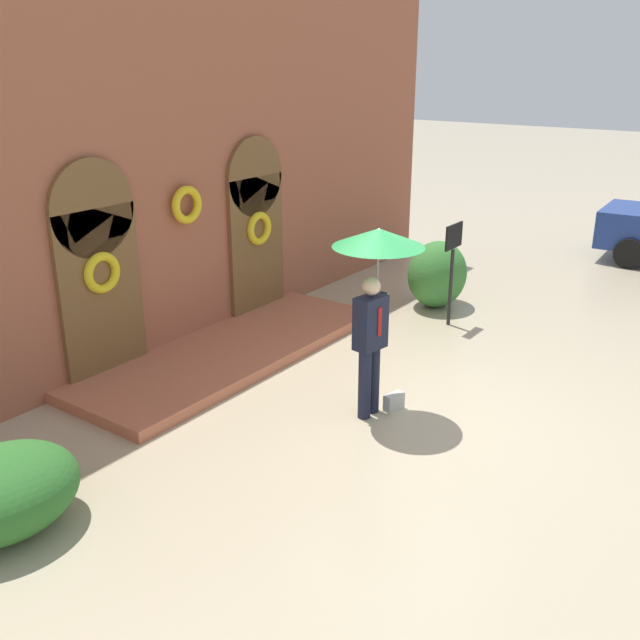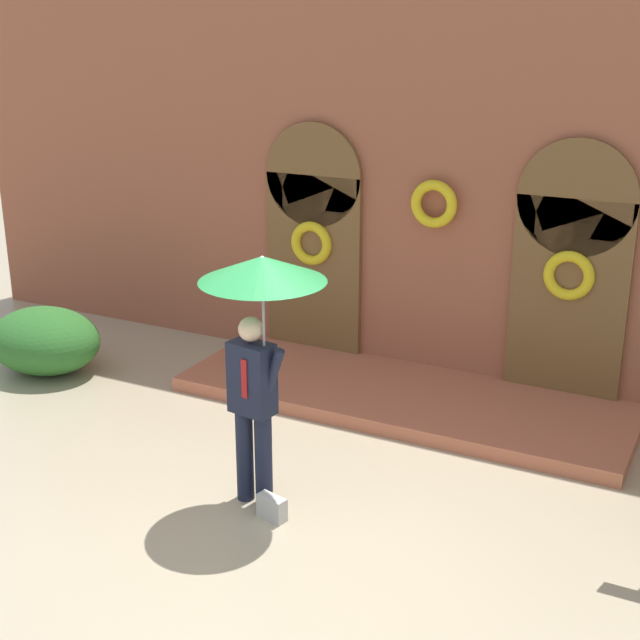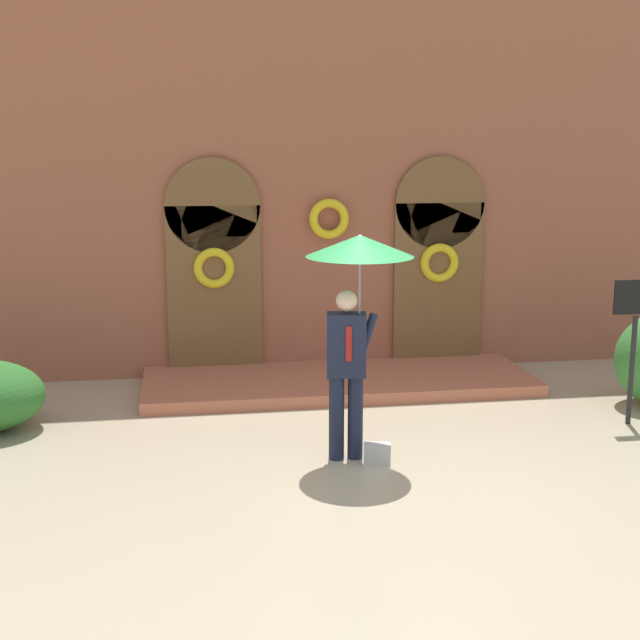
{
  "view_description": "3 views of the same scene",
  "coord_description": "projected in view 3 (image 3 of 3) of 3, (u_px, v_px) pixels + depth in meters",
  "views": [
    {
      "loc": [
        -7.26,
        -3.78,
        4.22
      ],
      "look_at": [
        -0.4,
        1.15,
        1.11
      ],
      "focal_mm": 40.0,
      "sensor_mm": 36.0,
      "label": 1
    },
    {
      "loc": [
        3.45,
        -5.79,
        4.28
      ],
      "look_at": [
        -0.17,
        1.28,
        1.54
      ],
      "focal_mm": 50.0,
      "sensor_mm": 36.0,
      "label": 2
    },
    {
      "loc": [
        -2.06,
        -8.33,
        3.35
      ],
      "look_at": [
        -0.45,
        1.8,
        1.21
      ],
      "focal_mm": 50.0,
      "sensor_mm": 36.0,
      "label": 3
    }
  ],
  "objects": [
    {
      "name": "handbag",
      "position": [
        377.0,
        453.0,
        9.22
      ],
      "size": [
        0.3,
        0.18,
        0.22
      ],
      "primitive_type": "cube",
      "rotation": [
        0.0,
        0.0,
        -0.23
      ],
      "color": "#B7B7B2",
      "rests_on": "ground"
    },
    {
      "name": "person_with_umbrella",
      "position": [
        356.0,
        279.0,
        9.01
      ],
      "size": [
        1.1,
        1.1,
        2.36
      ],
      "color": "#191E33",
      "rests_on": "ground"
    },
    {
      "name": "sign_post",
      "position": [
        635.0,
        327.0,
        10.28
      ],
      "size": [
        0.56,
        0.06,
        1.72
      ],
      "color": "black",
      "rests_on": "ground"
    },
    {
      "name": "building_facade",
      "position": [
        325.0,
        183.0,
        12.52
      ],
      "size": [
        14.0,
        2.3,
        5.6
      ],
      "color": "#9E563D",
      "rests_on": "ground"
    },
    {
      "name": "ground_plane",
      "position": [
        391.0,
        470.0,
        9.05
      ],
      "size": [
        80.0,
        80.0,
        0.0
      ],
      "primitive_type": "plane",
      "color": "tan"
    }
  ]
}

